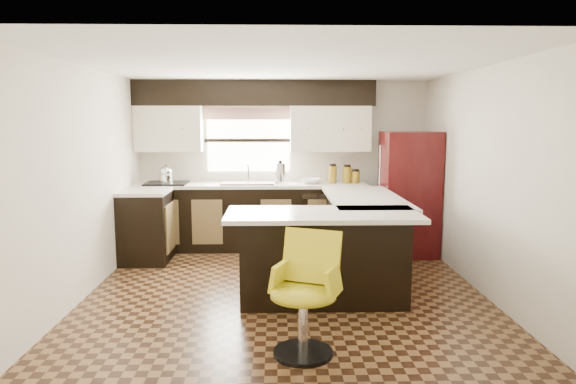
{
  "coord_description": "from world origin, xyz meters",
  "views": [
    {
      "loc": [
        -0.1,
        -5.37,
        1.83
      ],
      "look_at": [
        0.04,
        0.45,
        1.02
      ],
      "focal_mm": 32.0,
      "sensor_mm": 36.0,
      "label": 1
    }
  ],
  "objects_px": {
    "peninsula_long": "(359,237)",
    "refrigerator": "(409,194)",
    "peninsula_return": "(323,259)",
    "bar_chair": "(303,296)"
  },
  "relations": [
    {
      "from": "peninsula_long",
      "to": "refrigerator",
      "type": "distance_m",
      "value": 1.28
    },
    {
      "from": "peninsula_long",
      "to": "peninsula_return",
      "type": "distance_m",
      "value": 1.11
    },
    {
      "from": "peninsula_return",
      "to": "bar_chair",
      "type": "xyz_separation_m",
      "value": [
        -0.26,
        -1.19,
        0.03
      ]
    },
    {
      "from": "refrigerator",
      "to": "bar_chair",
      "type": "relative_size",
      "value": 1.74
    },
    {
      "from": "peninsula_long",
      "to": "peninsula_return",
      "type": "height_order",
      "value": "same"
    },
    {
      "from": "peninsula_long",
      "to": "refrigerator",
      "type": "bearing_deg",
      "value": 47.93
    },
    {
      "from": "peninsula_return",
      "to": "refrigerator",
      "type": "distance_m",
      "value": 2.34
    },
    {
      "from": "peninsula_long",
      "to": "bar_chair",
      "type": "height_order",
      "value": "bar_chair"
    },
    {
      "from": "peninsula_return",
      "to": "bar_chair",
      "type": "relative_size",
      "value": 1.7
    },
    {
      "from": "refrigerator",
      "to": "peninsula_return",
      "type": "bearing_deg",
      "value": -125.52
    }
  ]
}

